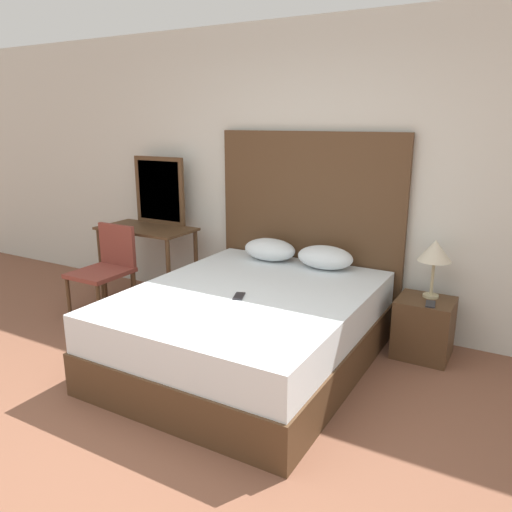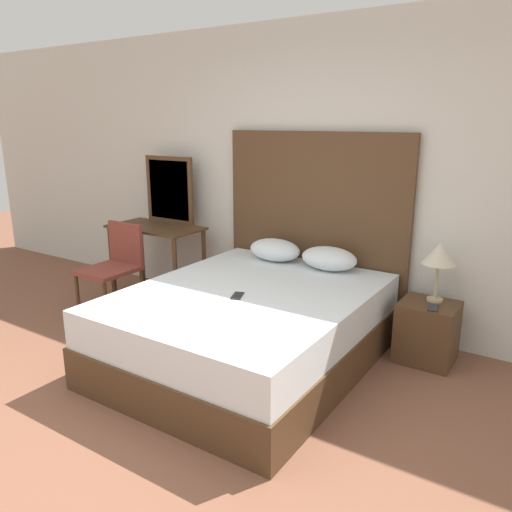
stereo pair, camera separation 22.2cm
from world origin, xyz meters
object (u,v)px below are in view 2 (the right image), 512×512
Objects in this scene: nightstand at (427,332)px; phone_on_nightstand at (433,308)px; bed at (249,327)px; chair at (115,263)px; table_lamp at (439,255)px; vanity_desk at (156,239)px; phone_on_bed at (237,296)px.

nightstand is 3.01× the size of phone_on_nightstand.
bed is 4.39× the size of nightstand.
chair is (-2.83, -0.62, 0.27)m from nightstand.
chair is at bearing -166.20° from table_lamp.
phone_on_bed is at bearing -27.39° from vanity_desk.
chair reaches higher than vanity_desk.
chair is at bearing 169.16° from phone_on_bed.
chair is at bearing 174.04° from bed.
phone_on_bed is at bearing -140.77° from nightstand.
table_lamp is (1.17, 0.87, 0.56)m from bed.
phone_on_nightstand is (1.20, 0.70, 0.19)m from bed.
table_lamp reaches higher than vanity_desk.
bed is at bearing -5.96° from chair.
phone_on_nightstand is at bearing -79.21° from table_lamp.
table_lamp is 0.41m from phone_on_nightstand.
nightstand is 0.62m from table_lamp.
phone_on_nightstand is at bearing 10.27° from chair.
bed is at bearing -149.94° from phone_on_nightstand.
phone_on_bed is 1.71m from chair.
vanity_desk reaches higher than phone_on_nightstand.
phone_on_nightstand is 2.84m from vanity_desk.
bed is 12.74× the size of phone_on_bed.
bed reaches higher than phone_on_nightstand.
table_lamp is 0.53× the size of chair.
phone_on_bed is at bearing -89.94° from bed.
phone_on_bed reaches higher than nightstand.
table_lamp is at bearing 13.80° from chair.
phone_on_nightstand is at bearing -0.10° from vanity_desk.
nightstand is 2.82m from vanity_desk.
chair is at bearing -169.73° from phone_on_nightstand.
phone_on_bed reaches higher than phone_on_nightstand.
bed reaches higher than nightstand.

